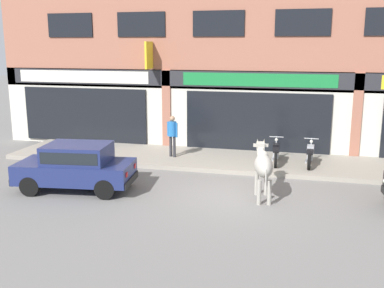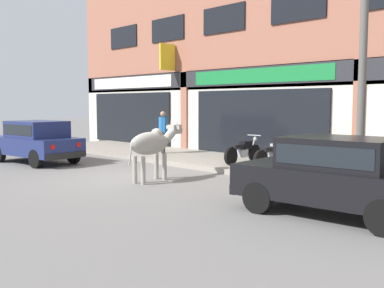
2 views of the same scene
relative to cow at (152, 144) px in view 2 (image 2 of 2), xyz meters
name	(u,v)px [view 2 (image 2 of 2)]	position (x,y,z in m)	size (l,w,h in m)	color
ground_plane	(135,177)	(-0.79, 0.02, -1.01)	(90.00, 90.00, 0.00)	slate
sidewalk	(227,162)	(-0.79, 3.84, -0.92)	(19.00, 3.25, 0.16)	gray
shop_building	(262,45)	(-0.79, 5.73, 3.14)	(23.00, 1.40, 8.74)	#9E604C
cow	(152,144)	(0.00, 0.00, 0.00)	(0.81, 2.13, 1.61)	#9E998E
car_0	(36,140)	(-5.64, -0.61, -0.19)	(3.75, 2.02, 1.46)	black
car_1	(335,172)	(5.23, 0.08, -0.19)	(3.73, 1.94, 1.46)	black
motorcycle_0	(243,151)	(0.14, 3.58, -0.46)	(0.52, 1.81, 0.88)	black
motorcycle_1	(274,154)	(1.36, 3.58, -0.46)	(0.52, 1.81, 0.88)	black
pedestrian	(163,127)	(-3.81, 3.58, 0.14)	(0.47, 0.32, 1.60)	#2D2D33
utility_pole	(363,64)	(4.51, 2.52, 1.95)	(0.18, 0.18, 5.58)	#595651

